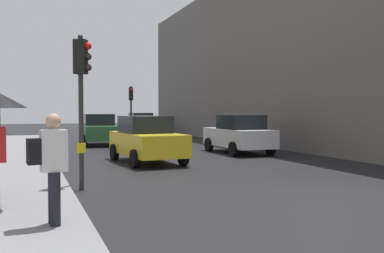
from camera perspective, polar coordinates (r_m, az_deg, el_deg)
The scene contains 10 objects.
ground_plane at distance 10.91m, azimuth 16.69°, elevation -8.45°, with size 120.00×120.00×0.00m, color black.
sidewalk_kerb at distance 14.67m, azimuth -22.97°, elevation -5.51°, with size 3.29×40.00×0.16m, color gray.
building_facade_right at distance 29.70m, azimuth 17.12°, elevation 8.00°, with size 12.00×35.76×10.17m, color slate.
traffic_light_far_median at distance 29.68m, azimuth -7.77°, elevation 3.01°, with size 0.24×0.43×3.57m.
traffic_light_near_right at distance 11.35m, azimuth -13.88°, elevation 5.29°, with size 0.45×0.35×3.81m.
car_silver_hatchback at distance 37.02m, azimuth -6.61°, elevation 0.38°, with size 2.08×4.23×1.76m.
car_green_estate at distance 26.07m, azimuth -11.76°, elevation -0.37°, with size 2.16×4.27×1.76m.
car_yellow_taxi at distance 17.02m, azimuth -5.82°, elevation -1.63°, with size 2.27×4.33×1.76m.
car_white_compact at distance 20.68m, azimuth 6.00°, elevation -0.97°, with size 2.03×4.21×1.76m.
pedestrian_with_black_backpack at distance 7.42m, azimuth -17.53°, elevation -4.33°, with size 0.62×0.36×1.77m.
Camera 1 is at (-6.50, -8.53, 1.98)m, focal length 41.88 mm.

